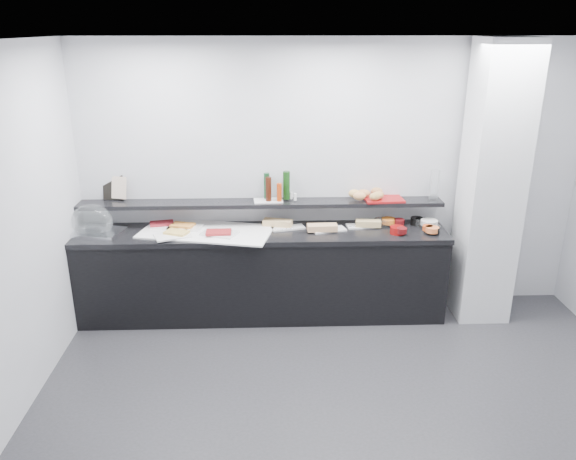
{
  "coord_description": "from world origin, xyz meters",
  "views": [
    {
      "loc": [
        -0.62,
        -3.44,
        2.79
      ],
      "look_at": [
        -0.45,
        1.45,
        1.0
      ],
      "focal_mm": 35.0,
      "sensor_mm": 36.0,
      "label": 1
    }
  ],
  "objects_px": {
    "cloche_base": "(97,232)",
    "framed_print": "(113,187)",
    "condiment_tray": "(268,201)",
    "bread_tray": "(383,199)",
    "sandwich_plate_mid": "(329,230)",
    "carafe": "(434,185)"
  },
  "relations": [
    {
      "from": "cloche_base",
      "to": "carafe",
      "type": "distance_m",
      "value": 3.33
    },
    {
      "from": "sandwich_plate_mid",
      "to": "framed_print",
      "type": "height_order",
      "value": "framed_print"
    },
    {
      "from": "condiment_tray",
      "to": "framed_print",
      "type": "bearing_deg",
      "value": 171.18
    },
    {
      "from": "bread_tray",
      "to": "framed_print",
      "type": "bearing_deg",
      "value": 173.81
    },
    {
      "from": "cloche_base",
      "to": "condiment_tray",
      "type": "bearing_deg",
      "value": 22.05
    },
    {
      "from": "framed_print",
      "to": "carafe",
      "type": "height_order",
      "value": "carafe"
    },
    {
      "from": "cloche_base",
      "to": "framed_print",
      "type": "height_order",
      "value": "framed_print"
    },
    {
      "from": "sandwich_plate_mid",
      "to": "cloche_base",
      "type": "bearing_deg",
      "value": 165.26
    },
    {
      "from": "condiment_tray",
      "to": "bread_tray",
      "type": "distance_m",
      "value": 1.15
    },
    {
      "from": "condiment_tray",
      "to": "bread_tray",
      "type": "height_order",
      "value": "bread_tray"
    },
    {
      "from": "cloche_base",
      "to": "condiment_tray",
      "type": "relative_size",
      "value": 1.75
    },
    {
      "from": "sandwich_plate_mid",
      "to": "bread_tray",
      "type": "relative_size",
      "value": 0.86
    },
    {
      "from": "condiment_tray",
      "to": "carafe",
      "type": "distance_m",
      "value": 1.66
    },
    {
      "from": "sandwich_plate_mid",
      "to": "framed_print",
      "type": "xyz_separation_m",
      "value": [
        -2.13,
        0.3,
        0.37
      ]
    },
    {
      "from": "cloche_base",
      "to": "bread_tray",
      "type": "bearing_deg",
      "value": 19.13
    },
    {
      "from": "bread_tray",
      "to": "carafe",
      "type": "bearing_deg",
      "value": -4.37
    },
    {
      "from": "cloche_base",
      "to": "bread_tray",
      "type": "xyz_separation_m",
      "value": [
        2.8,
        0.22,
        0.24
      ]
    },
    {
      "from": "cloche_base",
      "to": "bread_tray",
      "type": "height_order",
      "value": "bread_tray"
    },
    {
      "from": "cloche_base",
      "to": "sandwich_plate_mid",
      "type": "distance_m",
      "value": 2.24
    },
    {
      "from": "carafe",
      "to": "framed_print",
      "type": "bearing_deg",
      "value": 177.94
    },
    {
      "from": "cloche_base",
      "to": "sandwich_plate_mid",
      "type": "relative_size",
      "value": 1.5
    },
    {
      "from": "cloche_base",
      "to": "framed_print",
      "type": "distance_m",
      "value": 0.5
    }
  ]
}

